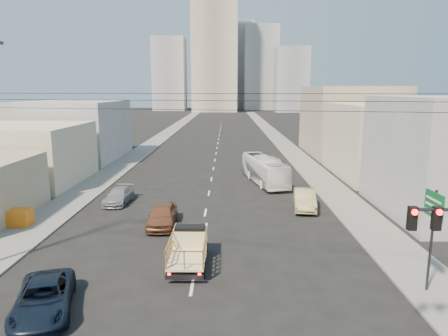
{
  "coord_description": "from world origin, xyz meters",
  "views": [
    {
      "loc": [
        1.72,
        -16.09,
        9.43
      ],
      "look_at": [
        1.46,
        14.37,
        3.5
      ],
      "focal_mm": 32.0,
      "sensor_mm": 36.0,
      "label": 1
    }
  ],
  "objects_px": {
    "sedan_grey": "(119,196)",
    "crate_stack": "(18,217)",
    "sedan_brown": "(162,215)",
    "flatbed_pickup": "(189,245)",
    "green_sign": "(433,217)",
    "city_bus": "(264,170)",
    "sedan_tan": "(305,199)",
    "navy_pickup": "(44,298)"
  },
  "relations": [
    {
      "from": "navy_pickup",
      "to": "sedan_tan",
      "type": "distance_m",
      "value": 21.05
    },
    {
      "from": "sedan_brown",
      "to": "sedan_grey",
      "type": "bearing_deg",
      "value": 127.43
    },
    {
      "from": "flatbed_pickup",
      "to": "green_sign",
      "type": "relative_size",
      "value": 0.88
    },
    {
      "from": "navy_pickup",
      "to": "sedan_grey",
      "type": "distance_m",
      "value": 17.12
    },
    {
      "from": "flatbed_pickup",
      "to": "crate_stack",
      "type": "relative_size",
      "value": 2.45
    },
    {
      "from": "flatbed_pickup",
      "to": "green_sign",
      "type": "xyz_separation_m",
      "value": [
        11.56,
        -3.08,
        2.65
      ]
    },
    {
      "from": "green_sign",
      "to": "crate_stack",
      "type": "xyz_separation_m",
      "value": [
        -24.16,
        9.06,
        -3.05
      ]
    },
    {
      "from": "flatbed_pickup",
      "to": "navy_pickup",
      "type": "relative_size",
      "value": 0.89
    },
    {
      "from": "green_sign",
      "to": "sedan_tan",
      "type": "bearing_deg",
      "value": 103.11
    },
    {
      "from": "sedan_tan",
      "to": "crate_stack",
      "type": "bearing_deg",
      "value": -160.28
    },
    {
      "from": "navy_pickup",
      "to": "city_bus",
      "type": "xyz_separation_m",
      "value": [
        11.7,
        24.88,
        0.69
      ]
    },
    {
      "from": "city_bus",
      "to": "crate_stack",
      "type": "bearing_deg",
      "value": -155.22
    },
    {
      "from": "sedan_grey",
      "to": "crate_stack",
      "type": "relative_size",
      "value": 2.43
    },
    {
      "from": "city_bus",
      "to": "green_sign",
      "type": "bearing_deg",
      "value": -88.22
    },
    {
      "from": "sedan_brown",
      "to": "sedan_grey",
      "type": "height_order",
      "value": "sedan_brown"
    },
    {
      "from": "flatbed_pickup",
      "to": "green_sign",
      "type": "bearing_deg",
      "value": -14.91
    },
    {
      "from": "navy_pickup",
      "to": "sedan_tan",
      "type": "xyz_separation_m",
      "value": [
        14.13,
        15.6,
        0.1
      ]
    },
    {
      "from": "flatbed_pickup",
      "to": "city_bus",
      "type": "distance_m",
      "value": 20.71
    },
    {
      "from": "sedan_grey",
      "to": "crate_stack",
      "type": "bearing_deg",
      "value": -129.19
    },
    {
      "from": "sedan_brown",
      "to": "sedan_tan",
      "type": "bearing_deg",
      "value": 20.54
    },
    {
      "from": "flatbed_pickup",
      "to": "city_bus",
      "type": "bearing_deg",
      "value": 73.33
    },
    {
      "from": "city_bus",
      "to": "sedan_brown",
      "type": "relative_size",
      "value": 2.13
    },
    {
      "from": "sedan_brown",
      "to": "green_sign",
      "type": "relative_size",
      "value": 0.93
    },
    {
      "from": "sedan_tan",
      "to": "sedan_grey",
      "type": "xyz_separation_m",
      "value": [
        -15.48,
        1.47,
        -0.14
      ]
    },
    {
      "from": "sedan_brown",
      "to": "sedan_grey",
      "type": "distance_m",
      "value": 7.43
    },
    {
      "from": "navy_pickup",
      "to": "crate_stack",
      "type": "height_order",
      "value": "navy_pickup"
    },
    {
      "from": "navy_pickup",
      "to": "sedan_brown",
      "type": "bearing_deg",
      "value": 57.33
    },
    {
      "from": "city_bus",
      "to": "sedan_tan",
      "type": "height_order",
      "value": "city_bus"
    },
    {
      "from": "sedan_tan",
      "to": "green_sign",
      "type": "height_order",
      "value": "green_sign"
    },
    {
      "from": "sedan_grey",
      "to": "green_sign",
      "type": "bearing_deg",
      "value": -35.87
    },
    {
      "from": "sedan_grey",
      "to": "sedan_brown",
      "type": "bearing_deg",
      "value": -48.19
    },
    {
      "from": "sedan_brown",
      "to": "city_bus",
      "type": "bearing_deg",
      "value": 57.07
    },
    {
      "from": "city_bus",
      "to": "sedan_grey",
      "type": "bearing_deg",
      "value": -161.07
    },
    {
      "from": "sedan_tan",
      "to": "crate_stack",
      "type": "distance_m",
      "value": 21.48
    },
    {
      "from": "sedan_brown",
      "to": "sedan_tan",
      "type": "relative_size",
      "value": 0.98
    },
    {
      "from": "sedan_brown",
      "to": "green_sign",
      "type": "distance_m",
      "value": 17.08
    },
    {
      "from": "navy_pickup",
      "to": "city_bus",
      "type": "height_order",
      "value": "city_bus"
    },
    {
      "from": "sedan_grey",
      "to": "green_sign",
      "type": "xyz_separation_m",
      "value": [
        18.66,
        -15.11,
        3.11
      ]
    },
    {
      "from": "sedan_brown",
      "to": "sedan_tan",
      "type": "height_order",
      "value": "sedan_brown"
    },
    {
      "from": "navy_pickup",
      "to": "sedan_grey",
      "type": "bearing_deg",
      "value": 78.15
    },
    {
      "from": "sedan_grey",
      "to": "flatbed_pickup",
      "type": "bearing_deg",
      "value": -56.32
    },
    {
      "from": "city_bus",
      "to": "crate_stack",
      "type": "xyz_separation_m",
      "value": [
        -18.55,
        -13.86,
        -0.69
      ]
    }
  ]
}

